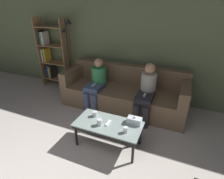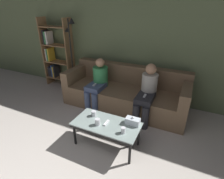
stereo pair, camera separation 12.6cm
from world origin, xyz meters
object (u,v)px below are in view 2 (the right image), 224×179
couch (125,93)px  bookshelf (55,55)px  game_remote (106,123)px  cup_near_left (98,122)px  cup_far_center (123,130)px  tissue_box (133,121)px  coffee_table (106,126)px  cup_near_right (94,113)px  seated_person_mid_left (147,91)px  standing_lamp (72,49)px  seated_person_left_end (98,82)px

couch → bookshelf: 2.27m
game_remote → bookshelf: bearing=145.9°
couch → cup_near_left: size_ratio=25.49×
cup_far_center → tissue_box: (0.05, 0.26, 0.01)m
cup_near_left → tissue_box: bearing=27.5°
cup_far_center → tissue_box: size_ratio=0.41×
coffee_table → cup_near_right: cup_near_right is taller
coffee_table → bookshelf: (-2.37, 1.61, 0.48)m
cup_far_center → game_remote: size_ratio=0.61×
seated_person_mid_left → game_remote: bearing=-108.8°
couch → coffee_table: 1.31m
coffee_table → tissue_box: tissue_box is taller
cup_near_left → standing_lamp: standing_lamp is taller
cup_near_left → cup_near_right: size_ratio=1.21×
cup_near_left → tissue_box: (0.48, 0.25, -0.00)m
cup_near_right → tissue_box: tissue_box is taller
couch → seated_person_mid_left: size_ratio=2.41×
cup_far_center → seated_person_mid_left: seated_person_mid_left is taller
couch → seated_person_left_end: size_ratio=2.48×
couch → cup_far_center: couch is taller
cup_far_center → game_remote: (-0.32, 0.09, -0.04)m
coffee_table → bookshelf: bearing=145.9°
tissue_box → standing_lamp: bearing=147.7°
tissue_box → standing_lamp: 2.52m
cup_far_center → bookshelf: 3.21m
tissue_box → seated_person_left_end: 1.44m
cup_far_center → game_remote: cup_far_center is taller
coffee_table → seated_person_mid_left: seated_person_mid_left is taller
tissue_box → standing_lamp: size_ratio=0.12×
coffee_table → standing_lamp: size_ratio=0.57×
cup_near_right → game_remote: size_ratio=0.57×
couch → cup_near_left: 1.39m
bookshelf → cup_far_center: bearing=-32.3°
seated_person_mid_left → cup_far_center: bearing=-91.8°
coffee_table → standing_lamp: 2.35m
tissue_box → standing_lamp: standing_lamp is taller
coffee_table → seated_person_left_end: (-0.74, 1.06, 0.20)m
couch → game_remote: (0.19, -1.29, 0.11)m
couch → standing_lamp: size_ratio=1.45×
standing_lamp → bookshelf: bearing=168.4°
coffee_table → tissue_box: (0.37, 0.16, 0.10)m
cup_near_left → bookshelf: 2.86m
cup_near_left → bookshelf: bookshelf is taller
tissue_box → seated_person_mid_left: bearing=91.2°
game_remote → seated_person_left_end: seated_person_left_end is taller
cup_near_left → seated_person_left_end: seated_person_left_end is taller
couch → tissue_box: size_ratio=12.08×
coffee_table → game_remote: 0.05m
seated_person_left_end → game_remote: bearing=-55.1°
bookshelf → seated_person_left_end: size_ratio=1.70×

